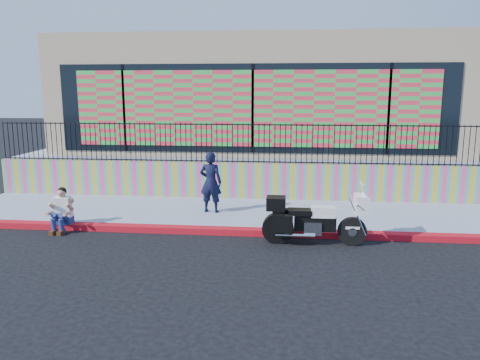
# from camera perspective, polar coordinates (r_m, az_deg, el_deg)

# --- Properties ---
(ground) EXTENTS (90.00, 90.00, 0.00)m
(ground) POSITION_cam_1_polar(r_m,az_deg,el_deg) (11.38, -0.14, -6.64)
(ground) COLOR black
(ground) RESTS_ON ground
(red_curb) EXTENTS (16.00, 0.30, 0.15)m
(red_curb) POSITION_cam_1_polar(r_m,az_deg,el_deg) (11.36, -0.14, -6.28)
(red_curb) COLOR #AB0C1F
(red_curb) RESTS_ON ground
(sidewalk) EXTENTS (16.00, 3.00, 0.15)m
(sidewalk) POSITION_cam_1_polar(r_m,az_deg,el_deg) (12.93, 0.64, -4.13)
(sidewalk) COLOR #8C95A9
(sidewalk) RESTS_ON ground
(mural_wall) EXTENTS (16.00, 0.20, 1.10)m
(mural_wall) POSITION_cam_1_polar(r_m,az_deg,el_deg) (14.35, 1.24, -0.07)
(mural_wall) COLOR #FF4382
(mural_wall) RESTS_ON sidewalk
(metal_fence) EXTENTS (15.80, 0.04, 1.20)m
(metal_fence) POSITION_cam_1_polar(r_m,az_deg,el_deg) (14.17, 1.26, 4.50)
(metal_fence) COLOR black
(metal_fence) RESTS_ON mural_wall
(elevated_platform) EXTENTS (16.00, 10.00, 1.25)m
(elevated_platform) POSITION_cam_1_polar(r_m,az_deg,el_deg) (19.38, 2.49, 2.57)
(elevated_platform) COLOR #8C95A9
(elevated_platform) RESTS_ON ground
(storefront_building) EXTENTS (14.00, 8.06, 4.00)m
(storefront_building) POSITION_cam_1_polar(r_m,az_deg,el_deg) (18.96, 2.52, 10.34)
(storefront_building) COLOR tan
(storefront_building) RESTS_ON elevated_platform
(police_motorcycle) EXTENTS (2.30, 0.76, 1.43)m
(police_motorcycle) POSITION_cam_1_polar(r_m,az_deg,el_deg) (10.66, 8.89, -4.63)
(police_motorcycle) COLOR black
(police_motorcycle) RESTS_ON ground
(police_officer) EXTENTS (0.65, 0.47, 1.66)m
(police_officer) POSITION_cam_1_polar(r_m,az_deg,el_deg) (12.68, -3.59, -0.27)
(police_officer) COLOR black
(police_officer) RESTS_ON sidewalk
(seated_man) EXTENTS (0.54, 0.71, 1.06)m
(seated_man) POSITION_cam_1_polar(r_m,az_deg,el_deg) (12.30, -21.00, -3.87)
(seated_man) COLOR navy
(seated_man) RESTS_ON ground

